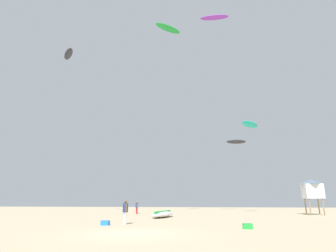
{
  "coord_description": "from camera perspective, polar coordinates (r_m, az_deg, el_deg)",
  "views": [
    {
      "loc": [
        4.05,
        -14.86,
        1.66
      ],
      "look_at": [
        0.0,
        14.03,
        9.52
      ],
      "focal_mm": 29.64,
      "sensor_mm": 36.0,
      "label": 1
    }
  ],
  "objects": [
    {
      "name": "kite_aloft_2",
      "position": [
        41.27,
        16.5,
        0.31
      ],
      "size": [
        3.31,
        3.81,
        0.83
      ],
      "color": "#19B29E"
    },
    {
      "name": "kite_aloft_3",
      "position": [
        45.3,
        -0.01,
        19.45
      ],
      "size": [
        4.12,
        3.89,
        0.59
      ],
      "color": "green"
    },
    {
      "name": "person_midground",
      "position": [
        37.55,
        -6.41,
        -16.11
      ],
      "size": [
        0.37,
        0.44,
        1.6
      ],
      "rotation": [
        0.0,
        0.0,
        3.8
      ],
      "color": "#B21E23",
      "rests_on": "ground"
    },
    {
      "name": "kite_grounded_near",
      "position": [
        29.56,
        -1.1,
        -17.69
      ],
      "size": [
        2.33,
        5.61,
        0.69
      ],
      "color": "white",
      "rests_on": "ground"
    },
    {
      "name": "kite_aloft_1",
      "position": [
        43.33,
        9.51,
        21.15
      ],
      "size": [
        4.05,
        1.16,
        0.44
      ],
      "color": "purple"
    },
    {
      "name": "ground_plane",
      "position": [
        15.49,
        -7.76,
        -21.11
      ],
      "size": [
        120.0,
        120.0,
        0.0
      ],
      "primitive_type": "plane",
      "color": "#C6B28C"
    },
    {
      "name": "kite_aloft_4",
      "position": [
        45.04,
        -19.8,
        13.77
      ],
      "size": [
        3.19,
        3.41,
        0.94
      ],
      "color": "#2D2D33"
    },
    {
      "name": "cooler_box",
      "position": [
        20.84,
        -12.78,
        -18.86
      ],
      "size": [
        0.56,
        0.36,
        0.32
      ],
      "primitive_type": "cube",
      "color": "blue",
      "rests_on": "ground"
    },
    {
      "name": "gear_bag",
      "position": [
        18.43,
        16.07,
        -19.2
      ],
      "size": [
        0.56,
        0.36,
        0.32
      ],
      "primitive_type": "cube",
      "color": "green",
      "rests_on": "ground"
    },
    {
      "name": "lifeguard_tower",
      "position": [
        38.46,
        27.51,
        -11.35
      ],
      "size": [
        2.3,
        2.3,
        4.15
      ],
      "color": "#8C704C",
      "rests_on": "ground"
    },
    {
      "name": "kite_aloft_0",
      "position": [
        51.96,
        13.85,
        -3.16
      ],
      "size": [
        3.66,
        1.59,
        0.84
      ],
      "color": "#2D2D33"
    },
    {
      "name": "person_foreground",
      "position": [
        21.34,
        -8.78,
        -16.7
      ],
      "size": [
        0.39,
        0.48,
        1.71
      ],
      "rotation": [
        0.0,
        0.0,
        0.62
      ],
      "color": "silver",
      "rests_on": "ground"
    }
  ]
}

